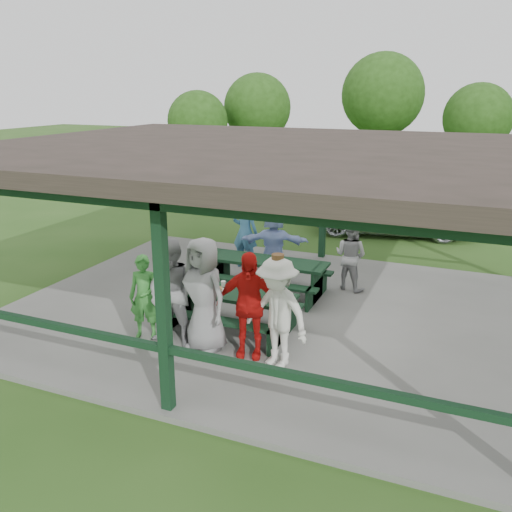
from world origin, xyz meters
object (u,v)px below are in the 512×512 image
at_px(contestant_grey_mid, 204,295).
at_px(spectator_grey, 351,256).
at_px(spectator_blue, 245,232).
at_px(pickup_truck, 395,211).
at_px(picnic_table_near, 229,306).
at_px(farm_trailer, 302,192).
at_px(spectator_lblue, 274,244).
at_px(contestant_green, 145,297).
at_px(contestant_red, 248,305).
at_px(picnic_table_far, 264,272).
at_px(contestant_white_fedora, 277,313).
at_px(contestant_grey_left, 173,294).

bearing_deg(contestant_grey_mid, spectator_grey, 84.92).
relative_size(spectator_blue, pickup_truck, 0.37).
bearing_deg(contestant_grey_mid, picnic_table_near, 103.10).
bearing_deg(spectator_blue, contestant_grey_mid, 107.99).
bearing_deg(spectator_grey, farm_trailer, -47.23).
xyz_separation_m(spectator_lblue, spectator_grey, (1.75, 0.08, -0.08)).
bearing_deg(contestant_green, contestant_red, -15.60).
bearing_deg(spectator_blue, farm_trailer, -80.57).
bearing_deg(spectator_lblue, picnic_table_far, 83.60).
distance_m(spectator_lblue, spectator_grey, 1.76).
distance_m(spectator_blue, farm_trailer, 6.82).
height_order(contestant_white_fedora, spectator_blue, contestant_white_fedora).
xyz_separation_m(contestant_red, spectator_grey, (0.81, 3.70, -0.13)).
distance_m(contestant_green, contestant_grey_left, 0.66).
distance_m(contestant_green, spectator_blue, 4.26).
bearing_deg(contestant_red, farm_trailer, 89.70).
height_order(contestant_green, spectator_blue, spectator_blue).
xyz_separation_m(contestant_grey_mid, farm_trailer, (-1.90, 11.05, -0.34)).
relative_size(picnic_table_far, contestant_grey_mid, 1.38).
bearing_deg(contestant_red, picnic_table_far, 92.66).
height_order(contestant_grey_left, spectator_grey, contestant_grey_left).
bearing_deg(spectator_grey, contestant_red, 94.78).
distance_m(picnic_table_far, pickup_truck, 6.87).
bearing_deg(picnic_table_near, pickup_truck, 79.66).
relative_size(picnic_table_near, spectator_blue, 1.36).
distance_m(spectator_lblue, spectator_blue, 1.13).
relative_size(picnic_table_far, contestant_green, 1.80).
height_order(contestant_grey_left, contestant_red, contestant_grey_left).
bearing_deg(pickup_truck, picnic_table_near, 160.04).
bearing_deg(contestant_green, contestant_white_fedora, -19.00).
height_order(contestant_green, contestant_grey_mid, contestant_grey_mid).
relative_size(contestant_grey_left, spectator_blue, 1.06).
bearing_deg(picnic_table_near, contestant_grey_mid, -94.58).
bearing_deg(contestant_grey_left, picnic_table_near, 59.27).
xyz_separation_m(picnic_table_near, contestant_red, (0.70, -0.76, 0.42)).
xyz_separation_m(contestant_green, spectator_lblue, (1.01, 3.67, 0.09)).
bearing_deg(farm_trailer, contestant_white_fedora, -65.42).
height_order(contestant_grey_left, spectator_blue, contestant_grey_left).
relative_size(picnic_table_far, spectator_grey, 1.77).
relative_size(picnic_table_far, pickup_truck, 0.56).
distance_m(picnic_table_near, spectator_grey, 3.32).
height_order(spectator_grey, farm_trailer, spectator_grey).
bearing_deg(contestant_red, pickup_truck, 70.70).
relative_size(contestant_grey_left, contestant_red, 1.05).
bearing_deg(picnic_table_far, farm_trailer, 102.67).
relative_size(picnic_table_far, contestant_white_fedora, 1.46).
relative_size(contestant_green, contestant_grey_left, 0.80).
distance_m(contestant_grey_left, contestant_white_fedora, 1.87).
xyz_separation_m(picnic_table_near, contestant_green, (-1.25, -0.81, 0.28)).
bearing_deg(spectator_blue, contestant_grey_left, 100.77).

